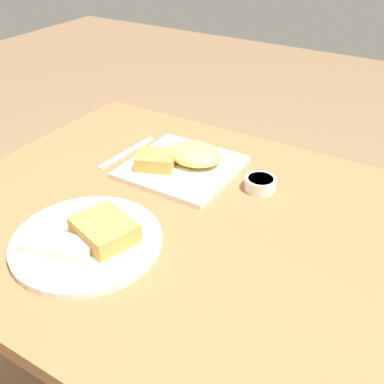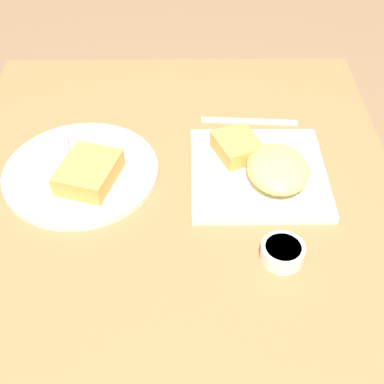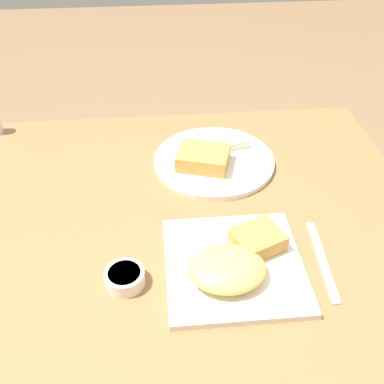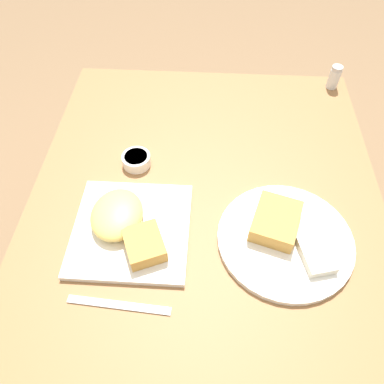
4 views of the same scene
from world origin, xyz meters
TOP-DOWN VIEW (x-y plane):
  - dining_table at (0.00, 0.00)m, footprint 1.08×0.87m
  - plate_square_near at (0.09, -0.17)m, footprint 0.26×0.26m
  - plate_oval_far at (0.09, 0.18)m, footprint 0.30×0.30m
  - sauce_ramekin at (-0.12, -0.19)m, footprint 0.07×0.07m
  - butter_knife at (0.27, -0.16)m, footprint 0.03×0.21m

SIDE VIEW (x-z plane):
  - dining_table at x=0.00m, z-range 0.29..1.04m
  - butter_knife at x=0.27m, z-range 0.75..0.75m
  - plate_oval_far at x=0.09m, z-range 0.74..0.79m
  - sauce_ramekin at x=-0.12m, z-range 0.75..0.78m
  - plate_square_near at x=0.09m, z-range 0.74..0.80m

